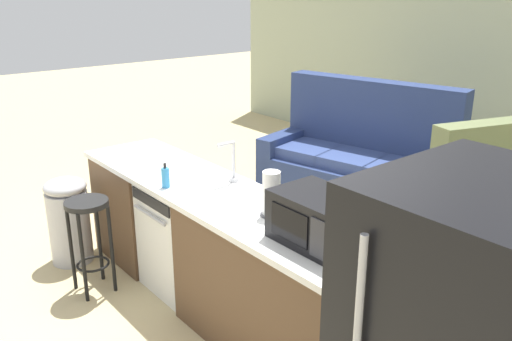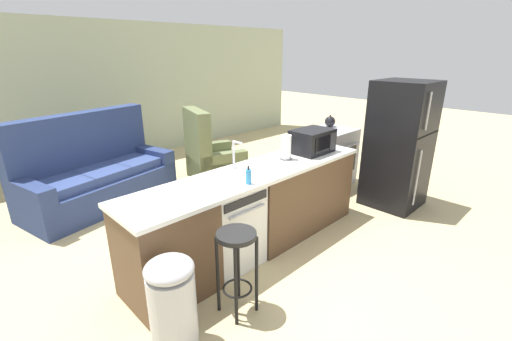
% 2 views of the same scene
% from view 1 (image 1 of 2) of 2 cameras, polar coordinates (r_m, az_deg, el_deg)
% --- Properties ---
extents(ground_plane, '(24.00, 24.00, 0.00)m').
position_cam_1_polar(ground_plane, '(4.20, -5.06, -13.20)').
color(ground_plane, tan).
extents(kitchen_counter, '(2.94, 0.66, 0.90)m').
position_cam_1_polar(kitchen_counter, '(3.82, -3.19, -9.40)').
color(kitchen_counter, brown).
rests_on(kitchen_counter, ground_plane).
extents(dishwasher, '(0.58, 0.61, 0.84)m').
position_cam_1_polar(dishwasher, '(4.18, -7.19, -6.84)').
color(dishwasher, white).
rests_on(dishwasher, ground_plane).
extents(microwave, '(0.50, 0.37, 0.28)m').
position_cam_1_polar(microwave, '(2.94, 6.73, -5.07)').
color(microwave, black).
rests_on(microwave, kitchen_counter).
extents(sink_faucet, '(0.07, 0.18, 0.30)m').
position_cam_1_polar(sink_faucet, '(3.82, -2.52, 0.66)').
color(sink_faucet, silver).
rests_on(sink_faucet, kitchen_counter).
extents(paper_towel_roll, '(0.14, 0.14, 0.28)m').
position_cam_1_polar(paper_towel_roll, '(3.26, 1.63, -2.52)').
color(paper_towel_roll, '#4C4C51').
rests_on(paper_towel_roll, kitchen_counter).
extents(soap_bottle, '(0.06, 0.06, 0.18)m').
position_cam_1_polar(soap_bottle, '(3.79, -9.50, -0.71)').
color(soap_bottle, '#338CCC').
rests_on(soap_bottle, kitchen_counter).
extents(bar_stool, '(0.32, 0.32, 0.74)m').
position_cam_1_polar(bar_stool, '(4.22, -17.18, -5.63)').
color(bar_stool, black).
rests_on(bar_stool, ground_plane).
extents(trash_bin, '(0.35, 0.35, 0.74)m').
position_cam_1_polar(trash_bin, '(4.79, -19.11, -4.88)').
color(trash_bin, '#B7B7BC').
rests_on(trash_bin, ground_plane).
extents(couch, '(2.15, 1.31, 1.27)m').
position_cam_1_polar(couch, '(5.97, 10.91, 0.73)').
color(couch, navy).
rests_on(couch, ground_plane).
extents(armchair, '(1.02, 1.06, 1.20)m').
position_cam_1_polar(armchair, '(4.78, 23.29, -5.84)').
color(armchair, '#667047').
rests_on(armchair, ground_plane).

